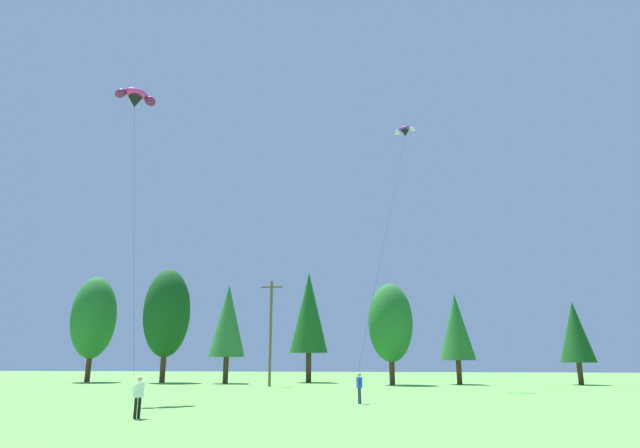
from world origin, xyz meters
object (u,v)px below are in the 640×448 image
Objects in this scene: kite_flyer_near at (139,393)px; kite_flyer_mid at (359,385)px; parafoil_kite_mid_purple at (405,131)px; parafoil_kite_high_magenta at (135,98)px; utility_pole at (271,330)px.

kite_flyer_mid is at bearing 47.30° from kite_flyer_near.
kite_flyer_mid is 0.07× the size of parafoil_kite_mid_purple.
kite_flyer_mid is (8.52, 9.24, -0.01)m from kite_flyer_near.
parafoil_kite_mid_purple reaches higher than kite_flyer_near.
parafoil_kite_high_magenta is (-16.12, 1.63, 19.95)m from kite_flyer_mid.
kite_flyer_near is 38.10m from parafoil_kite_mid_purple.
parafoil_kite_mid_purple reaches higher than utility_pole.
kite_flyer_near is 12.57m from kite_flyer_mid.
parafoil_kite_mid_purple is at bearing 66.11° from kite_flyer_near.
kite_flyer_near is 0.08× the size of parafoil_kite_high_magenta.
parafoil_kite_mid_purple is at bearing -6.37° from utility_pole.
utility_pole is 0.50× the size of parafoil_kite_high_magenta.
kite_flyer_mid is at bearing -101.29° from parafoil_kite_mid_purple.
utility_pole is at bearing 116.84° from kite_flyer_mid.
kite_flyer_near is (1.46, -28.96, -4.26)m from utility_pole.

